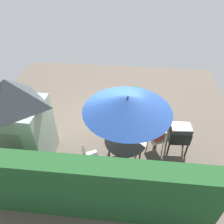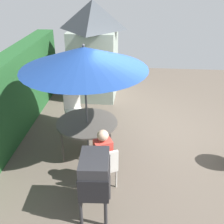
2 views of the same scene
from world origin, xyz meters
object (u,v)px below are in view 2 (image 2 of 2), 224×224
Objects in this scene: patio_umbrella at (84,58)px; person_in_red at (103,152)px; garden_shed at (94,49)px; chair_near_shed at (105,165)px; bbq_grill at (95,174)px; chair_far_side at (74,109)px; patio_table at (87,124)px.

person_in_red is (-1.08, -0.49, -1.51)m from patio_umbrella.
person_in_red is (-4.40, -0.78, -0.79)m from garden_shed.
chair_near_shed is (-4.47, -0.82, -1.05)m from garden_shed.
chair_near_shed is at bearing -169.67° from garden_shed.
garden_shed is 5.23m from bbq_grill.
chair_far_side is (-2.16, 0.28, -1.05)m from garden_shed.
person_in_red is (-2.24, -1.06, 0.26)m from chair_far_side.
bbq_grill reaches higher than chair_near_shed.
garden_shed is 2.45× the size of person_in_red.
garden_shed is 4.67m from chair_near_shed.
garden_shed reaches higher than bbq_grill.
patio_umbrella is 2.95× the size of chair_near_shed.
patio_table is 1.16× the size of bbq_grill.
bbq_grill is 0.74m from person_in_red.
chair_near_shed is (-1.16, -0.52, -0.22)m from patio_table.
garden_shed reaches higher than patio_table.
chair_far_side is at bearing 26.40° from patio_table.
bbq_grill is at bearing -161.35° from chair_far_side.
chair_near_shed is at bearing -155.74° from patio_table.
person_in_red reaches higher than bbq_grill.
chair_near_shed reaches higher than patio_table.
patio_table is (-3.31, -0.29, -0.84)m from garden_shed.
chair_far_side reaches higher than patio_table.
chair_near_shed is 2.56m from chair_far_side.
person_in_red is at bearing -155.74° from patio_table.
patio_table is at bearing 24.26° from chair_near_shed.
chair_far_side is (1.16, 0.57, -1.77)m from patio_umbrella.
patio_umbrella is at bearing -174.97° from garden_shed.
patio_table is at bearing 13.31° from bbq_grill.
garden_shed reaches higher than chair_near_shed.
chair_far_side is (1.16, 0.57, -0.22)m from patio_table.
chair_near_shed and chair_far_side have the same top height.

